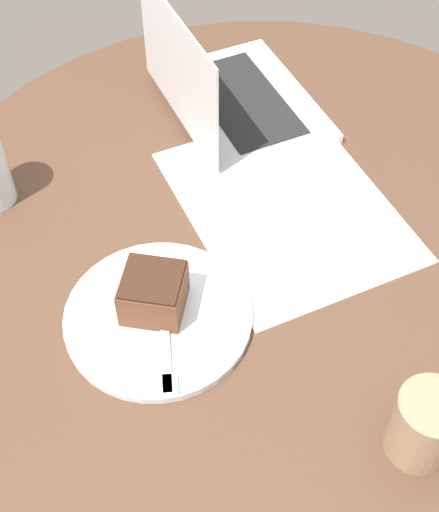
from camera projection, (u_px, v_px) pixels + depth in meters
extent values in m
plane|color=#4C4742|center=(256.00, 442.00, 1.61)|extent=(12.00, 12.00, 0.00)
cylinder|color=#4C3323|center=(256.00, 440.00, 1.60)|extent=(0.54, 0.54, 0.02)
cylinder|color=#4C3323|center=(263.00, 361.00, 1.34)|extent=(0.12, 0.12, 0.67)
cylinder|color=#4C3323|center=(274.00, 239.00, 1.07)|extent=(1.12, 1.12, 0.03)
cube|color=white|center=(286.00, 205.00, 1.09)|extent=(0.47, 0.44, 0.00)
cylinder|color=silver|center=(158.00, 317.00, 0.95)|extent=(0.25, 0.25, 0.01)
cube|color=brown|center=(154.00, 293.00, 0.93)|extent=(0.08, 0.09, 0.06)
cube|color=#351E13|center=(152.00, 279.00, 0.91)|extent=(0.08, 0.08, 0.00)
cube|color=silver|center=(165.00, 335.00, 0.92)|extent=(0.17, 0.04, 0.00)
cube|color=silver|center=(167.00, 385.00, 0.88)|extent=(0.03, 0.03, 0.00)
cylinder|color=#997556|center=(425.00, 425.00, 0.80)|extent=(0.08, 0.08, 0.10)
cube|color=silver|center=(243.00, 105.00, 1.23)|extent=(0.37, 0.34, 0.02)
cube|color=black|center=(243.00, 100.00, 1.22)|extent=(0.28, 0.23, 0.00)
cube|color=silver|center=(178.00, 70.00, 1.12)|extent=(0.26, 0.15, 0.20)
cube|color=black|center=(180.00, 69.00, 1.12)|extent=(0.25, 0.15, 0.18)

